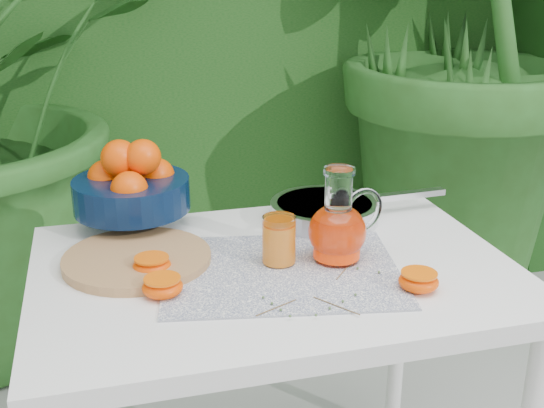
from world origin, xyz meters
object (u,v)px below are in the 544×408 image
object	(u,v)px
white_table	(274,300)
saute_pan	(326,210)
cutting_board	(137,259)
juice_pitcher	(338,228)
fruit_bowl	(131,187)

from	to	relation	value
white_table	saute_pan	world-z (taller)	saute_pan
cutting_board	saute_pan	world-z (taller)	saute_pan
white_table	juice_pitcher	bearing A→B (deg)	-5.31
cutting_board	fruit_bowl	world-z (taller)	fruit_bowl
cutting_board	fruit_bowl	xyz separation A→B (m)	(0.01, 0.22, 0.09)
saute_pan	white_table	bearing A→B (deg)	-131.24
fruit_bowl	cutting_board	bearing A→B (deg)	-92.48
cutting_board	saute_pan	size ratio (longest dim) A/B	0.66
white_table	fruit_bowl	world-z (taller)	fruit_bowl
juice_pitcher	fruit_bowl	bearing A→B (deg)	142.15
white_table	cutting_board	distance (m)	0.30
fruit_bowl	juice_pitcher	bearing A→B (deg)	-37.85
cutting_board	saute_pan	xyz separation A→B (m)	(0.47, 0.13, 0.02)
white_table	juice_pitcher	distance (m)	0.21
fruit_bowl	saute_pan	distance (m)	0.47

